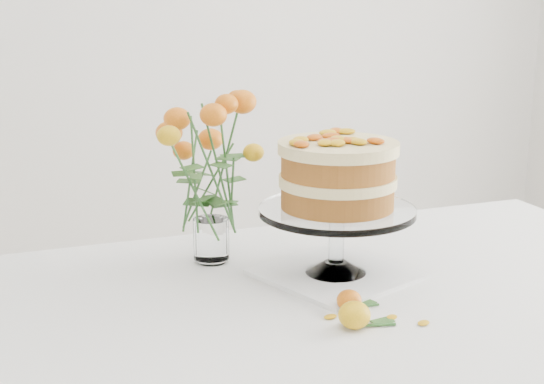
# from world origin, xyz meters

# --- Properties ---
(table) EXTENTS (1.43, 0.93, 0.76)m
(table) POSITION_xyz_m (0.00, 0.00, 0.67)
(table) COLOR tan
(table) RESTS_ON ground
(napkin) EXTENTS (0.34, 0.34, 0.01)m
(napkin) POSITION_xyz_m (-0.02, 0.09, 0.76)
(napkin) COLOR white
(napkin) RESTS_ON table
(cake_stand) EXTENTS (0.31, 0.31, 0.28)m
(cake_stand) POSITION_xyz_m (-0.02, 0.09, 0.95)
(cake_stand) COLOR white
(cake_stand) RESTS_ON napkin
(rose_vase) EXTENTS (0.25, 0.25, 0.38)m
(rose_vase) POSITION_xyz_m (-0.23, 0.26, 0.98)
(rose_vase) COLOR white
(rose_vase) RESTS_ON table
(loose_rose_near) EXTENTS (0.10, 0.06, 0.05)m
(loose_rose_near) POSITION_xyz_m (-0.10, -0.15, 0.78)
(loose_rose_near) COLOR yellow
(loose_rose_near) RESTS_ON table
(loose_rose_far) EXTENTS (0.08, 0.05, 0.04)m
(loose_rose_far) POSITION_xyz_m (-0.07, -0.08, 0.78)
(loose_rose_far) COLOR #C75D09
(loose_rose_far) RESTS_ON table
(stray_petal_a) EXTENTS (0.03, 0.02, 0.00)m
(stray_petal_a) POSITION_xyz_m (-0.12, -0.10, 0.76)
(stray_petal_a) COLOR #DA9D0D
(stray_petal_a) RESTS_ON table
(stray_petal_b) EXTENTS (0.03, 0.02, 0.00)m
(stray_petal_b) POSITION_xyz_m (-0.02, -0.14, 0.76)
(stray_petal_b) COLOR #DA9D0D
(stray_petal_b) RESTS_ON table
(stray_petal_c) EXTENTS (0.03, 0.02, 0.00)m
(stray_petal_c) POSITION_xyz_m (0.02, -0.18, 0.76)
(stray_petal_c) COLOR #DA9D0D
(stray_petal_c) RESTS_ON table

